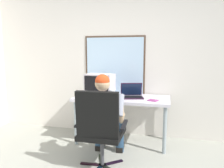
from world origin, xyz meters
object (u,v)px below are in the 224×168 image
person_seated (105,116)px  laptop (132,94)px  cd_case (153,100)px  wine_glass (112,92)px  crt_monitor (100,83)px  desk (122,102)px  office_chair (100,126)px

person_seated → laptop: (0.25, 0.72, 0.18)m
laptop → cd_case: laptop is taller
wine_glass → cd_case: (0.62, 0.04, -0.10)m
crt_monitor → laptop: bearing=2.2°
wine_glass → person_seated: bearing=-87.2°
laptop → wine_glass: 0.35m
person_seated → crt_monitor: person_seated is taller
person_seated → laptop: size_ratio=2.99×
crt_monitor → cd_case: crt_monitor is taller
desk → office_chair: bearing=-94.6°
desk → office_chair: (-0.08, -0.96, -0.09)m
office_chair → crt_monitor: crt_monitor is taller
office_chair → cd_case: office_chair is taller
person_seated → crt_monitor: 0.83m
cd_case → office_chair: bearing=-125.1°
crt_monitor → office_chair: bearing=-72.9°
desk → person_seated: 0.69m
laptop → cd_case: bearing=-25.4°
crt_monitor → cd_case: size_ratio=2.71×
person_seated → cd_case: person_seated is taller
desk → office_chair: office_chair is taller
desk → cd_case: bearing=-14.7°
office_chair → cd_case: (0.58, 0.83, 0.17)m
cd_case → wine_glass: bearing=-176.3°
laptop → wine_glass: bearing=-142.8°
office_chair → desk: bearing=85.4°
office_chair → person_seated: 0.28m
desk → person_seated: person_seated is taller
wine_glass → cd_case: bearing=3.7°
desk → wine_glass: size_ratio=10.32×
office_chair → wine_glass: (-0.04, 0.79, 0.28)m
office_chair → cd_case: size_ratio=5.86×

